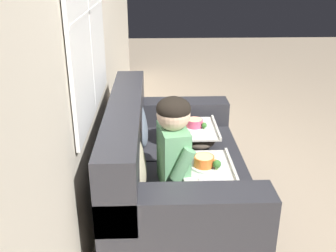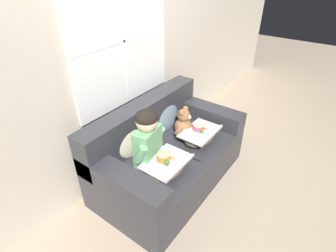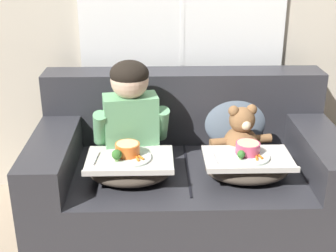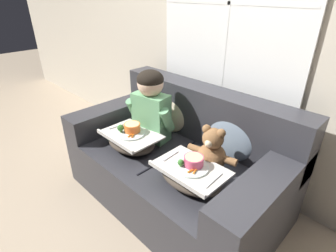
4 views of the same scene
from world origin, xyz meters
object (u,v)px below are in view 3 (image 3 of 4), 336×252
at_px(couch, 186,177).
at_px(throw_pillow_behind_child, 133,115).
at_px(throw_pillow_behind_teddy, 235,114).
at_px(lap_tray_teddy, 247,166).
at_px(child_figure, 130,108).
at_px(teddy_bear, 241,138).
at_px(lap_tray_child, 130,168).

height_order(couch, throw_pillow_behind_child, couch).
height_order(couch, throw_pillow_behind_teddy, couch).
relative_size(couch, lap_tray_teddy, 3.66).
height_order(throw_pillow_behind_teddy, child_figure, child_figure).
relative_size(couch, throw_pillow_behind_child, 4.06).
bearing_deg(couch, throw_pillow_behind_child, 144.27).
relative_size(throw_pillow_behind_teddy, child_figure, 0.72).
bearing_deg(teddy_bear, throw_pillow_behind_teddy, 90.20).
xyz_separation_m(throw_pillow_behind_teddy, child_figure, (-0.60, -0.23, 0.13)).
bearing_deg(lap_tray_child, couch, 37.11).
height_order(teddy_bear, lap_tray_child, teddy_bear).
bearing_deg(lap_tray_child, teddy_bear, 19.05).
relative_size(throw_pillow_behind_teddy, lap_tray_teddy, 0.93).
height_order(child_figure, teddy_bear, child_figure).
relative_size(throw_pillow_behind_teddy, lap_tray_child, 0.95).
bearing_deg(throw_pillow_behind_teddy, lap_tray_teddy, -90.02).
relative_size(couch, teddy_bear, 4.64).
bearing_deg(child_figure, couch, 3.16).
bearing_deg(child_figure, teddy_bear, -0.33).
bearing_deg(couch, child_figure, -176.84).
xyz_separation_m(child_figure, lap_tray_child, (-0.00, -0.21, -0.25)).
distance_m(couch, lap_tray_child, 0.42).
distance_m(throw_pillow_behind_child, lap_tray_teddy, 0.76).
distance_m(child_figure, lap_tray_child, 0.32).
bearing_deg(teddy_bear, throw_pillow_behind_child, 158.57).
bearing_deg(child_figure, throw_pillow_behind_child, 90.04).
relative_size(throw_pillow_behind_child, teddy_bear, 1.15).
xyz_separation_m(couch, lap_tray_teddy, (0.30, -0.23, 0.18)).
bearing_deg(lap_tray_child, lap_tray_teddy, 0.00).
bearing_deg(lap_tray_teddy, throw_pillow_behind_teddy, 89.98).
xyz_separation_m(lap_tray_child, lap_tray_teddy, (0.60, 0.00, -0.00)).
distance_m(throw_pillow_behind_teddy, lap_tray_child, 0.76).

